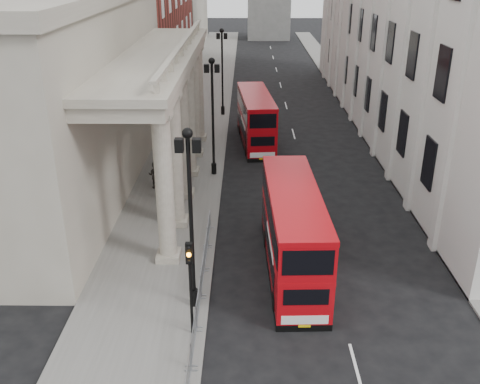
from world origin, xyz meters
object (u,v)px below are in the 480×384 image
at_px(pedestrian_a, 167,188).
at_px(pedestrian_b, 155,175).
at_px(bus_near, 293,230).
at_px(pedestrian_c, 180,167).
at_px(lamp_post_south, 191,209).
at_px(bus_far, 256,118).
at_px(traffic_light, 190,272).
at_px(lamp_post_north, 222,66).
at_px(lamp_post_mid, 213,109).

xyz_separation_m(pedestrian_a, pedestrian_b, (-1.10, 2.16, 0.03)).
xyz_separation_m(bus_near, pedestrian_c, (-7.00, 11.96, -1.31)).
bearing_deg(pedestrian_c, lamp_post_south, -54.65).
bearing_deg(pedestrian_b, bus_far, -117.75).
distance_m(bus_near, pedestrian_c, 13.92).
bearing_deg(bus_far, traffic_light, -102.24).
bearing_deg(lamp_post_north, pedestrian_b, -101.64).
bearing_deg(lamp_post_mid, pedestrian_b, -145.62).
relative_size(bus_far, pedestrian_b, 5.26).
relative_size(lamp_post_mid, bus_far, 0.84).
height_order(lamp_post_mid, traffic_light, lamp_post_mid).
distance_m(bus_far, pedestrian_b, 12.34).
distance_m(lamp_post_mid, pedestrian_a, 6.75).
xyz_separation_m(traffic_light, pedestrian_b, (-3.94, 15.39, -2.05)).
bearing_deg(bus_far, lamp_post_mid, -118.15).
bearing_deg(pedestrian_c, traffic_light, -55.35).
bearing_deg(pedestrian_b, bus_near, 136.69).
xyz_separation_m(lamp_post_mid, bus_near, (4.64, -12.76, -2.65)).
xyz_separation_m(pedestrian_b, pedestrian_c, (1.47, 1.83, -0.12)).
distance_m(bus_near, bus_far, 20.31).
height_order(traffic_light, pedestrian_a, traffic_light).
height_order(lamp_post_mid, pedestrian_c, lamp_post_mid).
height_order(pedestrian_b, pedestrian_c, pedestrian_b).
xyz_separation_m(lamp_post_north, traffic_light, (0.10, -34.02, -1.80)).
xyz_separation_m(traffic_light, pedestrian_c, (-2.47, 17.22, -2.16)).
bearing_deg(lamp_post_mid, lamp_post_south, -90.00).
bearing_deg(bus_near, pedestrian_b, 127.96).
xyz_separation_m(lamp_post_mid, pedestrian_b, (-3.84, -2.62, -3.85)).
xyz_separation_m(pedestrian_a, pedestrian_c, (0.37, 3.99, -0.08)).
distance_m(lamp_post_south, lamp_post_north, 32.00).
height_order(bus_far, pedestrian_a, bus_far).
bearing_deg(pedestrian_b, lamp_post_mid, -138.82).
height_order(lamp_post_north, traffic_light, lamp_post_north).
bearing_deg(pedestrian_a, traffic_light, -82.83).
distance_m(lamp_post_south, bus_far, 23.86).
height_order(lamp_post_south, lamp_post_north, same).
bearing_deg(lamp_post_north, bus_near, -80.84).
relative_size(bus_near, pedestrian_b, 5.37).
xyz_separation_m(bus_near, pedestrian_a, (-7.37, 7.97, -1.23)).
bearing_deg(bus_far, pedestrian_b, -130.02).
xyz_separation_m(lamp_post_north, pedestrian_c, (-2.37, -16.80, -3.97)).
xyz_separation_m(bus_far, pedestrian_c, (-5.50, -8.29, -1.24)).
relative_size(traffic_light, pedestrian_c, 2.61).
bearing_deg(bus_far, lamp_post_south, -103.06).
xyz_separation_m(traffic_light, bus_far, (3.03, 25.51, -0.92)).
distance_m(lamp_post_mid, bus_far, 8.57).
bearing_deg(traffic_light, pedestrian_b, 104.34).
xyz_separation_m(lamp_post_south, traffic_light, (0.10, -2.02, -1.80)).
distance_m(lamp_post_mid, pedestrian_b, 6.04).
bearing_deg(lamp_post_mid, lamp_post_north, 90.00).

